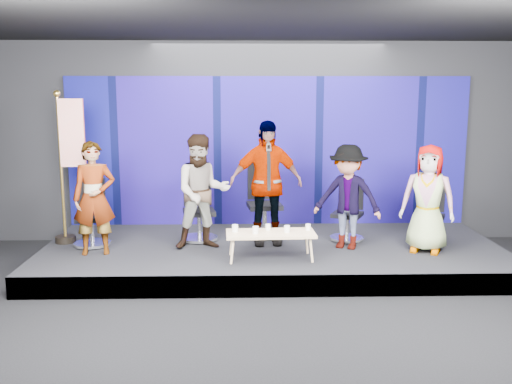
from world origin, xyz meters
TOP-DOWN VIEW (x-y plane):
  - ground at (0.00, 0.00)m, footprint 10.00×10.00m
  - room_walls at (0.00, 0.00)m, footprint 10.02×8.02m
  - riser at (0.00, 2.50)m, footprint 7.00×3.00m
  - backdrop at (0.00, 3.95)m, footprint 7.00×0.08m
  - chair_a at (-2.78, 2.56)m, footprint 0.66×0.66m
  - panelist_a at (-2.60, 2.09)m, footprint 0.66×0.49m
  - chair_b at (-1.16, 2.85)m, footprint 0.70×0.70m
  - panelist_b at (-1.06, 2.35)m, footprint 0.94×0.79m
  - chair_c at (-0.11, 3.09)m, footprint 0.74×0.74m
  - panelist_c at (-0.10, 2.58)m, footprint 1.17×0.60m
  - chair_d at (1.22, 2.79)m, footprint 0.73×0.73m
  - panelist_d at (1.12, 2.30)m, footprint 1.17×0.96m
  - chair_e at (2.45, 2.55)m, footprint 0.74×0.74m
  - panelist_e at (2.26, 2.09)m, footprint 0.92×0.79m
  - coffee_table at (-0.06, 1.76)m, footprint 1.27×0.58m
  - mug_a at (-0.57, 1.80)m, footprint 0.09×0.09m
  - mug_b at (-0.28, 1.70)m, footprint 0.08×0.08m
  - mug_c at (-0.10, 1.89)m, footprint 0.07×0.07m
  - mug_d at (0.17, 1.76)m, footprint 0.08×0.08m
  - mug_e at (0.48, 1.87)m, footprint 0.07×0.07m
  - flag_stand at (-3.13, 2.72)m, footprint 0.54×0.31m

SIDE VIEW (x-z plane):
  - ground at x=0.00m, z-range 0.00..0.00m
  - riser at x=0.00m, z-range 0.00..0.30m
  - chair_d at x=1.22m, z-range 0.13..1.11m
  - chair_e at x=2.45m, z-range 0.13..1.11m
  - chair_a at x=-2.78m, z-range 0.13..1.14m
  - chair_b at x=-1.16m, z-range 0.12..1.18m
  - coffee_table at x=-0.06m, z-range 0.46..0.85m
  - chair_c at x=-0.11m, z-range 0.10..1.28m
  - mug_c at x=-0.10m, z-range 0.69..0.77m
  - mug_e at x=0.48m, z-range 0.69..0.77m
  - mug_d at x=0.17m, z-range 0.69..0.78m
  - mug_b at x=-0.28m, z-range 0.69..0.79m
  - mug_a at x=-0.57m, z-range 0.69..0.79m
  - panelist_d at x=1.12m, z-range 0.30..1.87m
  - panelist_e at x=2.26m, z-range 0.30..1.89m
  - panelist_a at x=-2.60m, z-range 0.30..1.95m
  - panelist_b at x=-1.06m, z-range 0.30..2.03m
  - panelist_c at x=-0.10m, z-range 0.30..2.22m
  - flag_stand at x=-3.13m, z-range 0.37..2.73m
  - backdrop at x=0.00m, z-range 0.30..2.90m
  - room_walls at x=0.00m, z-range 0.67..4.18m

